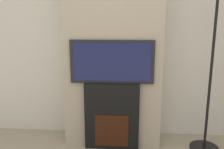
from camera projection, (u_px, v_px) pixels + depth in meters
name	position (u px, v px, depth m)	size (l,w,h in m)	color
wall_back	(114.00, 30.00, 3.07)	(6.00, 0.06, 2.70)	silver
chimney_breast	(113.00, 31.00, 2.86)	(1.12, 0.39, 2.70)	tan
fireplace	(112.00, 116.00, 2.88)	(0.62, 0.15, 0.78)	black
television	(112.00, 62.00, 2.74)	(0.92, 0.07, 0.48)	black
floor_lamp	(213.00, 50.00, 2.66)	(0.33, 0.33, 1.88)	black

